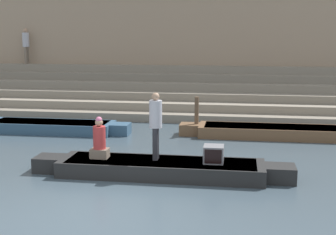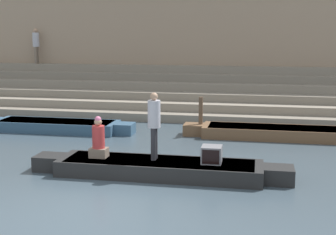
{
  "view_description": "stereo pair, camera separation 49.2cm",
  "coord_description": "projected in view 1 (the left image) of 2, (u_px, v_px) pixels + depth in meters",
  "views": [
    {
      "loc": [
        2.83,
        -9.12,
        3.62
      ],
      "look_at": [
        0.91,
        3.4,
        1.3
      ],
      "focal_mm": 50.0,
      "sensor_mm": 36.0,
      "label": 1
    },
    {
      "loc": [
        3.31,
        -9.03,
        3.62
      ],
      "look_at": [
        0.91,
        3.4,
        1.3
      ],
      "focal_mm": 50.0,
      "sensor_mm": 36.0,
      "label": 2
    }
  ],
  "objects": [
    {
      "name": "person_on_steps",
      "position": [
        26.0,
        43.0,
        23.3
      ],
      "size": [
        0.34,
        0.34,
        1.76
      ],
      "rotation": [
        0.0,
        0.0,
        6.27
      ],
      "color": "#756656",
      "rests_on": "ghat_steps"
    },
    {
      "name": "ground_plane",
      "position": [
        101.0,
        205.0,
        9.94
      ],
      "size": [
        120.0,
        120.0,
        0.0
      ],
      "primitive_type": "plane",
      "color": "#3D4C56"
    },
    {
      "name": "person_rowing",
      "position": [
        99.0,
        141.0,
        12.07
      ],
      "size": [
        0.45,
        0.36,
        1.09
      ],
      "rotation": [
        0.0,
        0.0,
        0.15
      ],
      "color": "#756656",
      "rests_on": "rowboat_main"
    },
    {
      "name": "rowboat_main",
      "position": [
        161.0,
        168.0,
        11.9
      ],
      "size": [
        6.68,
        1.39,
        0.4
      ],
      "rotation": [
        0.0,
        0.0,
        0.05
      ],
      "color": "black",
      "rests_on": "ground"
    },
    {
      "name": "moored_boat_distant",
      "position": [
        270.0,
        131.0,
        16.29
      ],
      "size": [
        6.35,
        1.3,
        0.39
      ],
      "rotation": [
        0.0,
        0.0,
        -0.05
      ],
      "color": "brown",
      "rests_on": "ground"
    },
    {
      "name": "tv_set",
      "position": [
        214.0,
        154.0,
        11.67
      ],
      "size": [
        0.5,
        0.49,
        0.43
      ],
      "rotation": [
        0.0,
        0.0,
        0.09
      ],
      "color": "slate",
      "rests_on": "rowboat_main"
    },
    {
      "name": "moored_boat_shore",
      "position": [
        51.0,
        126.0,
        17.12
      ],
      "size": [
        5.91,
        1.3,
        0.39
      ],
      "rotation": [
        0.0,
        0.0,
        0.04
      ],
      "color": "#33516B",
      "rests_on": "ground"
    },
    {
      "name": "ghat_steps",
      "position": [
        176.0,
        96.0,
        21.39
      ],
      "size": [
        36.0,
        4.34,
        2.04
      ],
      "color": "gray",
      "rests_on": "ground"
    },
    {
      "name": "person_standing",
      "position": [
        156.0,
        121.0,
        11.83
      ],
      "size": [
        0.32,
        0.32,
        1.73
      ],
      "rotation": [
        0.0,
        0.0,
        -0.13
      ],
      "color": "#28282D",
      "rests_on": "rowboat_main"
    },
    {
      "name": "mooring_post",
      "position": [
        197.0,
        116.0,
        16.62
      ],
      "size": [
        0.15,
        0.15,
        1.36
      ],
      "primitive_type": "cylinder",
      "color": "brown",
      "rests_on": "ground"
    },
    {
      "name": "back_wall",
      "position": [
        182.0,
        44.0,
        23.08
      ],
      "size": [
        34.2,
        1.28,
        6.16
      ],
      "color": "tan",
      "rests_on": "ground"
    }
  ]
}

